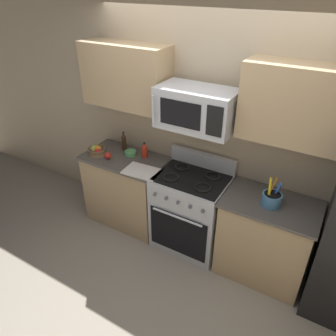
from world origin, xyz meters
The scene contains 15 objects.
ground_plane centered at (0.00, 0.00, 0.00)m, with size 16.00×16.00×0.00m, color gray.
wall_back centered at (0.00, 1.03, 1.30)m, with size 8.00×0.10×2.60m, color tan.
counter_left centered at (-0.88, 0.67, 0.46)m, with size 0.99×0.58×0.91m.
range_oven centered at (0.00, 0.68, 0.47)m, with size 0.76×0.62×1.09m.
counter_right centered at (0.84, 0.67, 0.46)m, with size 0.90×0.58×0.91m.
microwave centered at (0.00, 0.70, 1.67)m, with size 0.74×0.44×0.39m.
upper_cabinets_left centered at (-0.89, 0.81, 1.83)m, with size 0.98×0.34×0.66m.
upper_cabinets_right centered at (0.84, 0.81, 1.83)m, with size 0.89×0.34×0.66m.
utensil_crock centered at (0.83, 0.64, 0.98)m, with size 0.18×0.18×0.28m.
fruit_basket centered at (-1.22, 0.59, 0.96)m, with size 0.22×0.22×0.11m.
apple_loose centered at (-1.03, 0.56, 0.95)m, with size 0.08×0.08×0.08m, color red.
cutting_board centered at (-0.52, 0.52, 0.92)m, with size 0.40×0.26×0.02m, color silver.
bottle_soy centered at (-1.00, 0.83, 1.02)m, with size 0.05×0.05×0.24m.
bottle_hot_sauce centered at (-0.68, 0.81, 0.99)m, with size 0.07×0.07×0.19m.
prep_bowl centered at (-0.86, 0.76, 0.94)m, with size 0.14×0.14×0.05m.
Camera 1 is at (1.21, -1.89, 2.75)m, focal length 34.38 mm.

